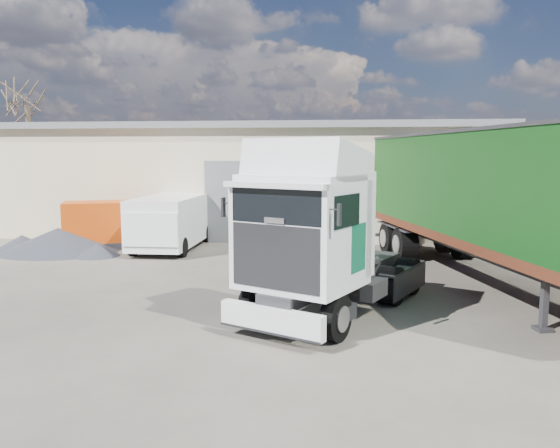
# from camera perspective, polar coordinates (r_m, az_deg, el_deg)

# --- Properties ---
(ground) EXTENTS (120.00, 120.00, 0.00)m
(ground) POSITION_cam_1_polar(r_m,az_deg,el_deg) (14.18, -1.71, -8.55)
(ground) COLOR black
(ground) RESTS_ON ground
(warehouse) EXTENTS (30.60, 12.60, 5.42)m
(warehouse) POSITION_cam_1_polar(r_m,az_deg,el_deg) (30.57, -8.77, 4.93)
(warehouse) COLOR beige
(warehouse) RESTS_ON ground
(bare_tree) EXTENTS (4.00, 4.00, 9.60)m
(bare_tree) POSITION_cam_1_polar(r_m,az_deg,el_deg) (39.18, -24.96, 12.55)
(bare_tree) COLOR #382B21
(bare_tree) RESTS_ON ground
(tractor_unit) EXTENTS (4.85, 6.56, 4.21)m
(tractor_unit) POSITION_cam_1_polar(r_m,az_deg,el_deg) (12.69, 4.13, -2.25)
(tractor_unit) COLOR black
(tractor_unit) RESTS_ON ground
(box_trailer) EXTENTS (6.14, 14.04, 4.57)m
(box_trailer) POSITION_cam_1_polar(r_m,az_deg,el_deg) (17.38, 21.00, 3.23)
(box_trailer) COLOR #2D2D30
(box_trailer) RESTS_ON ground
(panel_van) EXTENTS (2.19, 5.30, 2.16)m
(panel_van) POSITION_cam_1_polar(r_m,az_deg,el_deg) (22.73, -11.42, 0.18)
(panel_van) COLOR black
(panel_van) RESTS_ON ground
(orange_skip) EXTENTS (3.56, 2.89, 1.92)m
(orange_skip) POSITION_cam_1_polar(r_m,az_deg,el_deg) (23.97, -18.21, -0.35)
(orange_skip) COLOR #2D2D30
(orange_skip) RESTS_ON ground
(gravel_heap) EXTENTS (5.99, 5.37, 0.98)m
(gravel_heap) POSITION_cam_1_polar(r_m,az_deg,el_deg) (23.49, -22.29, -1.63)
(gravel_heap) COLOR black
(gravel_heap) RESTS_ON ground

